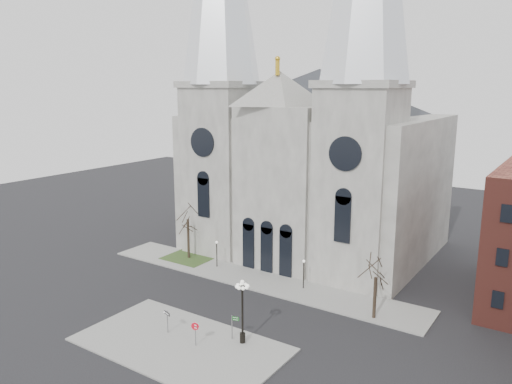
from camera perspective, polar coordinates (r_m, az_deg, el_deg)
The scene contains 13 objects.
ground at distance 50.38m, azimuth -7.28°, elevation -13.73°, with size 160.00×160.00×0.00m, color black.
sidewalk_near at distance 45.26m, azimuth -8.62°, elevation -16.83°, with size 18.00×10.00×0.14m, color gray.
sidewalk_far at distance 58.33m, azimuth -0.08°, elevation -9.86°, with size 40.00×6.00×0.14m, color gray.
grass_patch at distance 65.40m, azimuth -7.68°, elevation -7.48°, with size 6.00×5.00×0.18m, color #364E21.
cathedral at distance 64.39m, azimuth 5.89°, elevation 9.00°, with size 33.00×26.66×54.00m.
tree_left at distance 63.79m, azimuth -7.81°, elevation -2.82°, with size 3.20×3.20×7.50m.
tree_right at distance 48.72m, azimuth 13.55°, elevation -9.18°, with size 3.20×3.20×6.00m.
ped_lamp_left at distance 61.26m, azimuth -4.51°, elevation -6.55°, with size 0.32×0.32×3.26m.
ped_lamp_right at distance 55.02m, azimuth 5.47°, elevation -8.77°, with size 0.32×0.32×3.26m.
stop_sign at distance 44.05m, azimuth -6.95°, elevation -15.22°, with size 0.78×0.08×2.17m.
globe_lamp at distance 43.33m, azimuth -1.57°, elevation -12.63°, with size 1.26×1.26×5.73m.
one_way_sign at distance 46.56m, azimuth -10.10°, elevation -13.96°, with size 0.89×0.29×2.09m.
street_name_sign at distance 44.93m, azimuth -2.66°, elevation -14.94°, with size 0.68×0.25×2.21m.
Camera 1 is at (30.20, -33.91, 21.82)m, focal length 35.00 mm.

